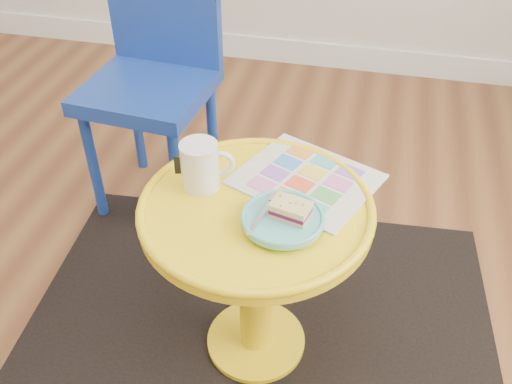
% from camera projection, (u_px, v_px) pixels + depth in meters
% --- Properties ---
extents(rug, '(1.38, 1.19, 0.01)m').
position_uv_depth(rug, '(256.00, 342.00, 1.57)').
color(rug, black).
rests_on(rug, ground).
extents(side_table, '(0.52, 0.52, 0.50)m').
position_uv_depth(side_table, '(256.00, 251.00, 1.35)').
color(side_table, yellow).
rests_on(side_table, ground).
extents(chair, '(0.41, 0.41, 0.85)m').
position_uv_depth(chair, '(155.00, 65.00, 1.81)').
color(chair, navy).
rests_on(chair, ground).
extents(newspaper, '(0.38, 0.35, 0.01)m').
position_uv_depth(newspaper, '(306.00, 179.00, 1.33)').
color(newspaper, silver).
rests_on(newspaper, side_table).
extents(mug, '(0.12, 0.09, 0.11)m').
position_uv_depth(mug, '(201.00, 164.00, 1.28)').
color(mug, white).
rests_on(mug, side_table).
extents(plate, '(0.18, 0.18, 0.02)m').
position_uv_depth(plate, '(283.00, 219.00, 1.20)').
color(plate, '#5CC0C4').
rests_on(plate, newspaper).
extents(cake_slice, '(0.09, 0.07, 0.04)m').
position_uv_depth(cake_slice, '(291.00, 210.00, 1.18)').
color(cake_slice, '#D3BC8C').
rests_on(cake_slice, plate).
extents(fork, '(0.04, 0.14, 0.00)m').
position_uv_depth(fork, '(264.00, 211.00, 1.20)').
color(fork, silver).
rests_on(fork, plate).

